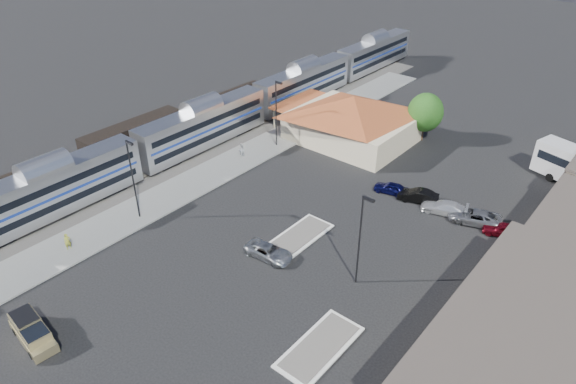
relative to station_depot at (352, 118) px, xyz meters
The scene contains 22 objects.
ground 24.63m from the station_depot, 79.24° to the right, with size 280.00×280.00×0.00m, color black.
railbed 23.14m from the station_depot, 135.78° to the right, with size 16.00×100.00×0.12m, color #4C4944.
platform 19.71m from the station_depot, 112.45° to the right, with size 5.50×92.00×0.18m, color gray.
passenger_train 19.66m from the station_depot, 133.13° to the right, with size 3.00×104.00×5.55m.
freight_cars 28.63m from the station_depot, 132.82° to the right, with size 2.80×46.00×4.00m.
station_depot is the anchor object (origin of this frame).
traffic_island_south 23.80m from the station_depot, 68.74° to the right, with size 3.30×7.50×0.21m.
traffic_island_north 37.12m from the station_depot, 59.88° to the right, with size 3.30×7.50×0.21m.
lamp_plat_s 30.74m from the station_depot, 101.94° to the right, with size 1.08×0.25×9.00m.
lamp_plat_n 10.45m from the station_depot, 128.41° to the right, with size 1.08×0.25×9.00m.
lamp_lot 29.30m from the station_depot, 55.24° to the right, with size 1.08×0.25×9.00m.
tree_depot 9.69m from the station_depot, 38.43° to the left, with size 4.71×4.71×6.63m.
pickup_truck 45.50m from the station_depot, 88.49° to the right, with size 5.22×2.35×1.75m.
suv 27.69m from the station_depot, 72.41° to the right, with size 2.19×4.75×1.32m, color #ABAFB3.
person_a 38.38m from the station_depot, 100.62° to the right, with size 0.62×0.41×1.71m, color gold.
person_b 15.52m from the station_depot, 120.60° to the right, with size 0.82×0.64×1.70m, color white.
parked_car_a 14.54m from the station_depot, 37.94° to the right, with size 1.54×3.82×1.30m, color #0D0E43.
parked_car_b 16.98m from the station_depot, 30.40° to the right, with size 1.54×4.40×1.45m, color black.
parked_car_c 19.91m from the station_depot, 26.46° to the right, with size 1.97×4.83×1.40m, color white.
parked_car_d 22.69m from the station_depot, 22.15° to the right, with size 2.46×5.35×1.49m, color gray.
parked_car_e 25.77m from the station_depot, 20.07° to the right, with size 1.68×4.17×1.42m, color maroon.
parked_car_f 28.70m from the station_depot, 17.31° to the right, with size 1.42×4.06×1.34m, color black.
Camera 1 is at (29.38, -30.34, 30.43)m, focal length 32.00 mm.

